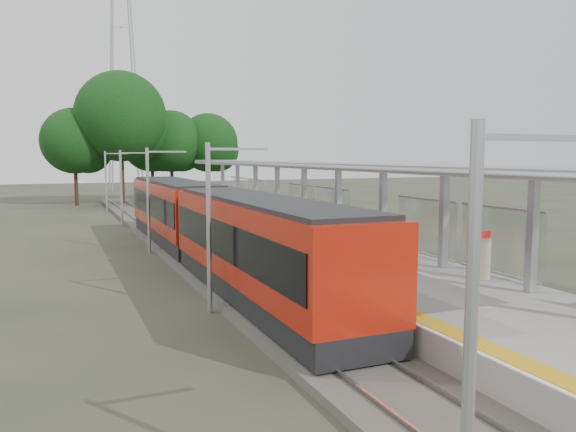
# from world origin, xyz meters

# --- Properties ---
(ground) EXTENTS (200.00, 200.00, 0.00)m
(ground) POSITION_xyz_m (0.00, 0.00, 0.00)
(ground) COLOR #474438
(ground) RESTS_ON ground
(trackbed) EXTENTS (3.00, 70.00, 0.24)m
(trackbed) POSITION_xyz_m (-4.50, 20.00, 0.12)
(trackbed) COLOR #59544C
(trackbed) RESTS_ON ground
(platform) EXTENTS (6.00, 50.00, 1.00)m
(platform) POSITION_xyz_m (0.00, 20.00, 0.50)
(platform) COLOR gray
(platform) RESTS_ON ground
(tactile_strip) EXTENTS (0.60, 50.00, 0.02)m
(tactile_strip) POSITION_xyz_m (-2.55, 20.00, 1.01)
(tactile_strip) COLOR gold
(tactile_strip) RESTS_ON platform
(end_fence) EXTENTS (6.00, 0.10, 1.20)m
(end_fence) POSITION_xyz_m (0.00, 44.95, 1.60)
(end_fence) COLOR #9EA0A5
(end_fence) RESTS_ON platform
(train) EXTENTS (2.74, 27.60, 3.62)m
(train) POSITION_xyz_m (-4.50, 14.13, 2.05)
(train) COLOR black
(train) RESTS_ON ground
(canopy) EXTENTS (3.27, 38.00, 3.66)m
(canopy) POSITION_xyz_m (1.61, 16.19, 4.20)
(canopy) COLOR #9EA0A5
(canopy) RESTS_ON platform
(pylon) EXTENTS (8.00, 4.00, 38.00)m
(pylon) POSITION_xyz_m (-1.00, 73.00, 19.00)
(pylon) COLOR #9EA0A5
(pylon) RESTS_ON ground
(tree_cluster) EXTENTS (20.63, 11.72, 13.47)m
(tree_cluster) POSITION_xyz_m (-1.97, 50.57, 7.46)
(tree_cluster) COLOR #382316
(tree_cluster) RESTS_ON ground
(catenary_masts) EXTENTS (2.08, 48.16, 5.40)m
(catenary_masts) POSITION_xyz_m (-6.22, 19.00, 2.91)
(catenary_masts) COLOR #9EA0A5
(catenary_masts) RESTS_ON ground
(bench_mid) EXTENTS (0.80, 1.78, 1.18)m
(bench_mid) POSITION_xyz_m (1.59, 21.16, 1.62)
(bench_mid) COLOR #0F174B
(bench_mid) RESTS_ON platform
(bench_far) EXTENTS (0.63, 1.45, 0.96)m
(bench_far) POSITION_xyz_m (1.92, 26.24, 1.51)
(bench_far) COLOR #0F174B
(bench_far) RESTS_ON platform
(info_pillar_near) EXTENTS (0.36, 0.36, 1.58)m
(info_pillar_near) POSITION_xyz_m (2.03, 3.92, 1.69)
(info_pillar_near) COLOR beige
(info_pillar_near) RESTS_ON platform
(info_pillar_far) EXTENTS (0.38, 0.38, 1.69)m
(info_pillar_far) POSITION_xyz_m (0.88, 20.45, 1.73)
(info_pillar_far) COLOR beige
(info_pillar_far) RESTS_ON platform
(litter_bin) EXTENTS (0.46, 0.46, 0.79)m
(litter_bin) POSITION_xyz_m (1.60, 10.95, 1.40)
(litter_bin) COLOR #9EA0A5
(litter_bin) RESTS_ON platform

